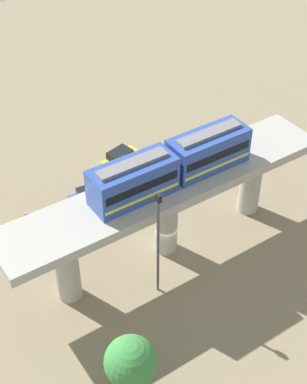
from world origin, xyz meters
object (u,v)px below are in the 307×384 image
at_px(train, 172,165).
at_px(parked_car_blue, 92,197).
at_px(tree_near_viaduct, 131,362).
at_px(parked_car_orange, 24,233).
at_px(signal_post, 158,241).
at_px(parked_car_yellow, 121,159).

height_order(train, parked_car_blue, train).
distance_m(parked_car_blue, tree_near_viaduct, 19.76).
bearing_deg(parked_car_orange, signal_post, -157.72).
distance_m(parked_car_yellow, parked_car_orange, 13.23).
relative_size(parked_car_yellow, signal_post, 0.46).
relative_size(parked_car_blue, tree_near_viaduct, 0.87).
height_order(train, signal_post, train).
xyz_separation_m(parked_car_blue, tree_near_viaduct, (-18.25, 7.13, 2.55)).
height_order(parked_car_blue, signal_post, signal_post).
xyz_separation_m(parked_car_orange, signal_post, (-11.10, -6.41, 4.65)).
height_order(train, parked_car_yellow, train).
distance_m(train, tree_near_viaduct, 14.88).
xyz_separation_m(train, parked_car_orange, (7.70, 9.95, -7.94)).
bearing_deg(tree_near_viaduct, train, -45.59).
distance_m(parked_car_yellow, signal_post, 17.31).
bearing_deg(signal_post, parked_car_blue, -3.65).
bearing_deg(parked_car_blue, parked_car_yellow, -49.21).
height_order(tree_near_viaduct, signal_post, signal_post).
height_order(parked_car_yellow, signal_post, signal_post).
relative_size(parked_car_yellow, parked_car_blue, 1.03).
height_order(train, tree_near_viaduct, train).
relative_size(train, parked_car_yellow, 3.01).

